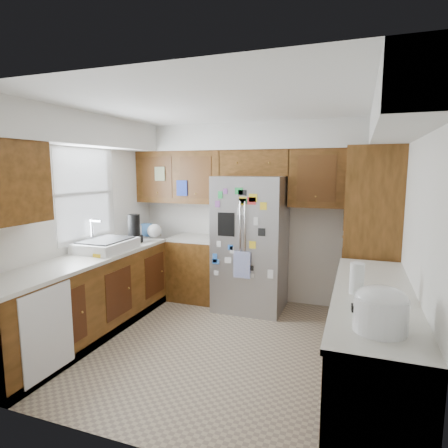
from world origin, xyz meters
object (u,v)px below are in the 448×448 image
at_px(rice_cooker, 381,308).
at_px(paper_towel, 357,278).
at_px(pantry, 371,238).
at_px(fridge, 251,243).

distance_m(rice_cooker, paper_towel, 0.70).
relative_size(pantry, paper_towel, 8.70).
xyz_separation_m(fridge, rice_cooker, (1.50, -2.44, 0.16)).
bearing_deg(rice_cooker, fridge, 121.55).
distance_m(pantry, rice_cooker, 2.39).
xyz_separation_m(rice_cooker, paper_towel, (-0.14, 0.68, -0.02)).
bearing_deg(rice_cooker, pantry, 89.99).
height_order(pantry, fridge, pantry).
xyz_separation_m(pantry, paper_towel, (-0.14, -1.71, -0.03)).
xyz_separation_m(fridge, paper_towel, (1.36, -1.76, 0.14)).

